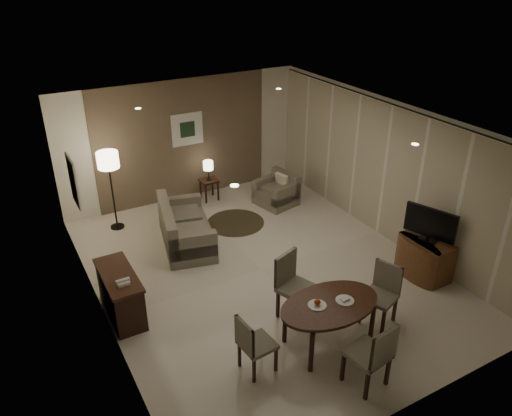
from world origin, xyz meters
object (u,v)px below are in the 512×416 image
floor_lamp (112,191)px  chair_near (367,353)px  chair_far (298,288)px  chair_right (379,296)px  console_desk (121,294)px  armchair (276,190)px  chair_left (258,343)px  side_table (209,189)px  tv_cabinet (425,257)px  sofa (186,225)px  dining_table (328,324)px

floor_lamp → chair_near: bearing=-73.4°
chair_far → chair_right: (0.99, -0.71, -0.05)m
chair_far → console_desk: bearing=129.6°
armchair → console_desk: bearing=-75.0°
chair_left → chair_right: size_ratio=0.93×
chair_near → side_table: 6.02m
tv_cabinet → sofa: size_ratio=0.52×
console_desk → armchair: size_ratio=1.51×
tv_cabinet → chair_far: bearing=177.0°
chair_right → sofa: size_ratio=0.54×
tv_cabinet → chair_left: (-3.62, -0.53, 0.09)m
side_table → floor_lamp: floor_lamp is taller
chair_left → floor_lamp: size_ratio=0.54×
sofa → floor_lamp: (-1.01, 1.30, 0.41)m
chair_right → floor_lamp: 5.56m
console_desk → chair_right: (3.33, -2.07, 0.10)m
chair_near → chair_right: 1.28m
console_desk → side_table: (2.88, 3.07, -0.13)m
tv_cabinet → side_table: size_ratio=1.87×
chair_left → armchair: 5.00m
chair_far → armchair: 3.89m
sofa → armchair: size_ratio=2.19×
chair_right → sofa: chair_right is taller
chair_far → side_table: bearing=62.9°
dining_table → floor_lamp: floor_lamp is taller
side_table → floor_lamp: 2.30m
chair_left → dining_table: bearing=-97.9°
tv_cabinet → side_table: bearing=113.8°
chair_left → armchair: (2.81, 4.14, -0.09)m
chair_right → chair_left: bearing=-112.6°
chair_left → sofa: bearing=-11.7°
chair_left → side_table: chair_left is taller
tv_cabinet → side_table: (-2.01, 4.57, -0.11)m
console_desk → tv_cabinet: console_desk is taller
chair_left → side_table: bearing=-22.5°
tv_cabinet → sofa: bearing=137.0°
tv_cabinet → chair_near: (-2.52, -1.42, 0.15)m
dining_table → side_table: size_ratio=3.12×
tv_cabinet → armchair: bearing=102.7°
tv_cabinet → dining_table: dining_table is taller
tv_cabinet → chair_right: bearing=-159.8°
chair_near → chair_left: (-1.10, 0.89, -0.06)m
tv_cabinet → chair_near: 2.90m
tv_cabinet → chair_near: chair_near is taller
side_table → sofa: bearing=-127.1°
sofa → chair_far: bearing=-154.0°
dining_table → armchair: armchair is taller
console_desk → chair_left: 2.39m
chair_left → chair_right: 2.06m
dining_table → sofa: sofa is taller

